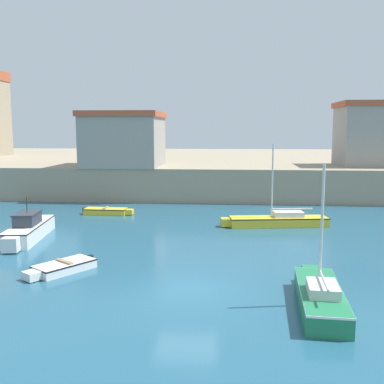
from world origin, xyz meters
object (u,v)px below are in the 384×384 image
dinghy_white_3 (62,267)px  harbor_shed_mid_row (124,139)px  dinghy_yellow_2 (107,211)px  sailboat_yellow_1 (278,220)px  motorboat_white_4 (29,229)px  sailboat_green_5 (320,295)px

dinghy_white_3 → harbor_shed_mid_row: size_ratio=0.44×
dinghy_yellow_2 → dinghy_white_3: 13.77m
sailboat_yellow_1 → harbor_shed_mid_row: harbor_shed_mid_row is taller
dinghy_yellow_2 → motorboat_white_4: (-2.46, -7.96, 0.35)m
sailboat_yellow_1 → motorboat_white_4: sailboat_yellow_1 is taller
dinghy_yellow_2 → motorboat_white_4: bearing=-107.2°
dinghy_yellow_2 → sailboat_green_5: bearing=-53.8°
sailboat_yellow_1 → motorboat_white_4: 15.53m
sailboat_yellow_1 → harbor_shed_mid_row: 18.16m
dinghy_yellow_2 → motorboat_white_4: 8.34m
dinghy_yellow_2 → dinghy_white_3: (1.67, -13.67, -0.02)m
dinghy_white_3 → harbor_shed_mid_row: harbor_shed_mid_row is taller
sailboat_green_5 → motorboat_white_4: bearing=148.9°
sailboat_yellow_1 → dinghy_white_3: (-10.65, -10.46, -0.17)m
dinghy_yellow_2 → harbor_shed_mid_row: harbor_shed_mid_row is taller
dinghy_yellow_2 → harbor_shed_mid_row: size_ratio=0.54×
dinghy_white_3 → motorboat_white_4: bearing=125.9°
sailboat_green_5 → dinghy_yellow_2: bearing=126.2°
dinghy_yellow_2 → harbor_shed_mid_row: 10.02m
harbor_shed_mid_row → dinghy_white_3: bearing=-84.2°
dinghy_yellow_2 → dinghy_white_3: size_ratio=1.22×
harbor_shed_mid_row → sailboat_yellow_1: bearing=-42.3°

